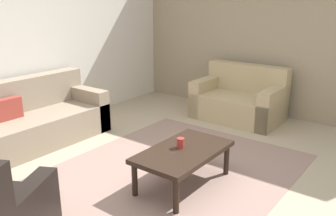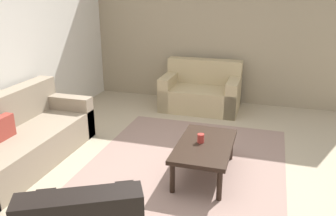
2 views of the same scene
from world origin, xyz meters
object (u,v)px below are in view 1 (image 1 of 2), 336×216
(couch_main, at_px, (23,124))
(couch_loveseat, at_px, (240,101))
(cup, at_px, (181,143))
(coffee_table, at_px, (183,154))

(couch_main, height_order, couch_loveseat, same)
(cup, bearing_deg, couch_main, 100.59)
(couch_loveseat, height_order, coffee_table, couch_loveseat)
(couch_loveseat, relative_size, coffee_table, 1.27)
(couch_main, bearing_deg, couch_loveseat, -32.97)
(coffee_table, bearing_deg, cup, 67.16)
(coffee_table, xyz_separation_m, cup, (0.02, 0.06, 0.10))
(couch_loveseat, bearing_deg, couch_main, 147.03)
(couch_main, distance_m, cup, 2.37)
(couch_main, relative_size, cup, 20.82)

